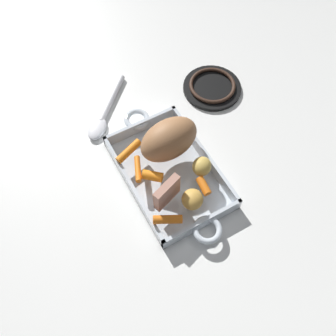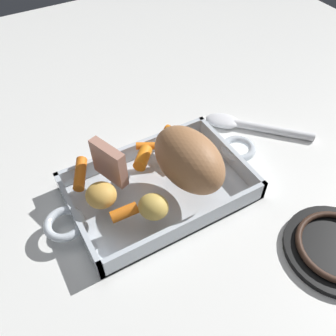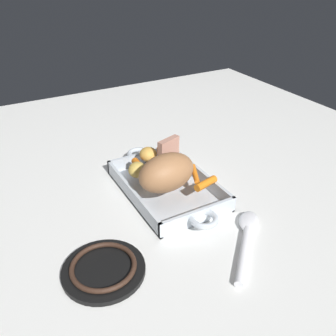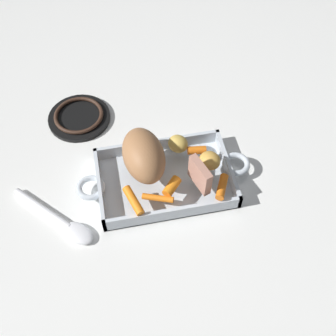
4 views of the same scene
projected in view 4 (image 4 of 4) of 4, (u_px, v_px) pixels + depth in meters
name	position (u px, v px, depth m)	size (l,w,h in m)	color
ground_plane	(165.00, 182.00, 0.99)	(1.74, 1.74, 0.00)	white
roasting_dish	(165.00, 179.00, 0.98)	(0.42, 0.21, 0.04)	silver
pork_roast	(144.00, 155.00, 0.93)	(0.15, 0.09, 0.09)	#A06C44
roast_slice_thick	(200.00, 175.00, 0.91)	(0.02, 0.07, 0.07)	tan
baby_carrot_short	(197.00, 150.00, 0.98)	(0.02, 0.02, 0.04)	orange
baby_carrot_southwest	(133.00, 200.00, 0.90)	(0.02, 0.02, 0.07)	orange
baby_carrot_long	(158.00, 198.00, 0.91)	(0.01, 0.01, 0.07)	orange
baby_carrot_northwest	(172.00, 186.00, 0.92)	(0.02, 0.02, 0.05)	orange
baby_carrot_northeast	(222.00, 187.00, 0.92)	(0.02, 0.02, 0.06)	orange
potato_near_roast	(210.00, 160.00, 0.95)	(0.05, 0.05, 0.04)	gold
potato_corner	(178.00, 144.00, 0.98)	(0.05, 0.04, 0.04)	gold
stove_burner_rear	(79.00, 117.00, 1.10)	(0.16, 0.16, 0.02)	black
serving_spoon	(62.00, 222.00, 0.92)	(0.18, 0.19, 0.02)	white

